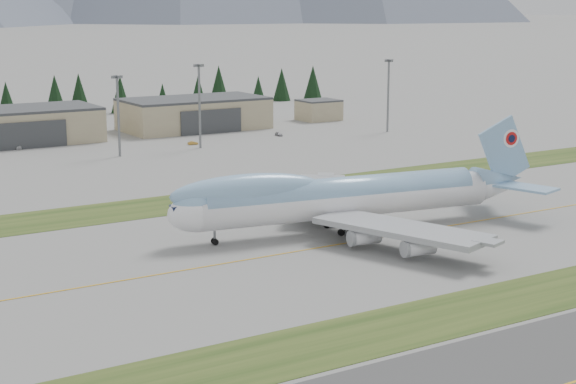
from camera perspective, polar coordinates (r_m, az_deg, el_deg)
ground at (r=155.74m, az=2.76°, el=-3.50°), size 7000.00×7000.00×0.00m
grass_strip_near at (r=127.55m, az=12.46°, el=-7.29°), size 400.00×14.00×0.08m
grass_strip_far at (r=193.51m, az=-4.73°, el=-0.47°), size 400.00×18.00×0.08m
taxiway_line_main at (r=155.74m, az=2.76°, el=-3.50°), size 400.00×0.40×0.02m
boeing_747_freighter at (r=164.51m, az=3.55°, el=-0.29°), size 76.88×65.31×20.16m
hangar_center at (r=284.94m, az=-17.08°, el=4.13°), size 48.00×26.60×10.80m
hangar_right at (r=305.19m, az=-6.09°, el=5.07°), size 48.00×26.60×10.80m
control_shed at (r=328.15m, az=2.00°, el=5.33°), size 14.00×12.00×7.60m
floodlight_masts at (r=253.49m, az=-9.27°, el=6.08°), size 193.38×7.47×24.82m
service_vehicle_a at (r=272.37m, az=-17.00°, el=2.65°), size 2.40×4.00×1.27m
service_vehicle_b at (r=271.01m, az=-6.16°, el=3.06°), size 3.30×1.55×1.05m
service_vehicle_c at (r=288.22m, az=-0.60°, el=3.66°), size 1.97×3.92×1.09m
conifer_belt at (r=351.54m, az=-15.31°, el=5.92°), size 274.74×15.19×16.95m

